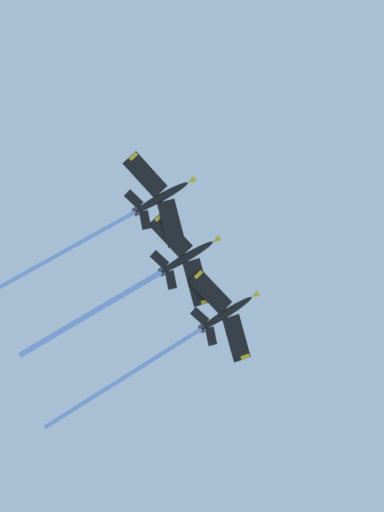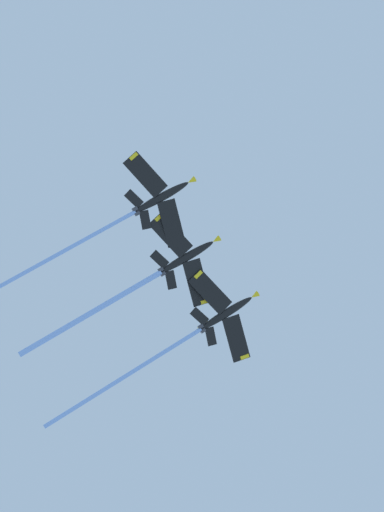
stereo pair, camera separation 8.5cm
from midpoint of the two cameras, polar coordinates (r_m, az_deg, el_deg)
The scene contains 3 objects.
jet_inner_left at distance 168.62m, azimuth 0.14°, elevation -5.09°, with size 28.96×40.66×14.74m.
jet_centre at distance 166.73m, azimuth -2.94°, elevation -1.58°, with size 27.46×37.28×13.19m.
jet_inner_right at distance 166.01m, azimuth -3.82°, elevation 2.89°, with size 28.14×37.92×14.01m.
Camera 2 is at (-25.45, -4.43, 1.96)m, focal length 60.86 mm.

